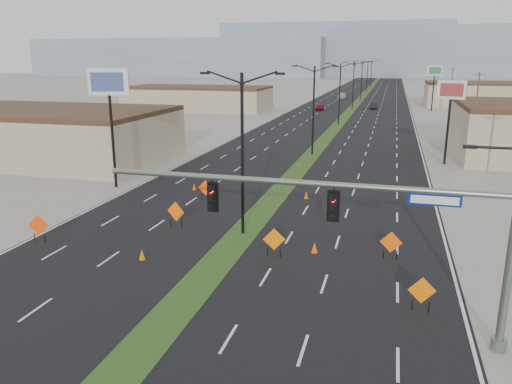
% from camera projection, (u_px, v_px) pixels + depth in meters
% --- Properties ---
extents(ground, '(600.00, 600.00, 0.00)m').
position_uv_depth(ground, '(160.00, 329.00, 20.59)').
color(ground, gray).
rests_on(ground, ground).
extents(road_surface, '(25.00, 400.00, 0.02)m').
position_uv_depth(road_surface, '(354.00, 107.00, 113.76)').
color(road_surface, black).
rests_on(road_surface, ground).
extents(median_strip, '(2.00, 400.00, 0.04)m').
position_uv_depth(median_strip, '(354.00, 107.00, 113.76)').
color(median_strip, '#244217').
rests_on(median_strip, ground).
extents(building_sw_far, '(30.00, 14.00, 4.50)m').
position_uv_depth(building_sw_far, '(198.00, 99.00, 107.32)').
color(building_sw_far, tan).
rests_on(building_sw_far, ground).
extents(mesa_west, '(180.00, 50.00, 22.00)m').
position_uv_depth(mesa_west, '(182.00, 58.00, 309.06)').
color(mesa_west, gray).
rests_on(mesa_west, ground).
extents(mesa_center, '(220.00, 50.00, 28.00)m').
position_uv_depth(mesa_center, '(453.00, 52.00, 286.32)').
color(mesa_center, gray).
rests_on(mesa_center, ground).
extents(mesa_backdrop, '(140.00, 50.00, 32.00)m').
position_uv_depth(mesa_backdrop, '(335.00, 50.00, 322.19)').
color(mesa_backdrop, gray).
rests_on(mesa_backdrop, ground).
extents(signal_mast, '(16.30, 0.60, 8.00)m').
position_uv_depth(signal_mast, '(381.00, 221.00, 19.04)').
color(signal_mast, slate).
rests_on(signal_mast, ground).
extents(streetlight_0, '(5.15, 0.24, 10.02)m').
position_uv_depth(streetlight_0, '(242.00, 150.00, 30.36)').
color(streetlight_0, black).
rests_on(streetlight_0, ground).
extents(streetlight_1, '(5.15, 0.24, 10.02)m').
position_uv_depth(streetlight_1, '(314.00, 107.00, 56.45)').
color(streetlight_1, black).
rests_on(streetlight_1, ground).
extents(streetlight_2, '(5.15, 0.24, 10.02)m').
position_uv_depth(streetlight_2, '(340.00, 92.00, 82.54)').
color(streetlight_2, black).
rests_on(streetlight_2, ground).
extents(streetlight_3, '(5.15, 0.24, 10.02)m').
position_uv_depth(streetlight_3, '(353.00, 84.00, 108.63)').
color(streetlight_3, black).
rests_on(streetlight_3, ground).
extents(streetlight_4, '(5.15, 0.24, 10.02)m').
position_uv_depth(streetlight_4, '(362.00, 79.00, 134.72)').
color(streetlight_4, black).
rests_on(streetlight_4, ground).
extents(streetlight_5, '(5.15, 0.24, 10.02)m').
position_uv_depth(streetlight_5, '(367.00, 75.00, 160.80)').
color(streetlight_5, black).
rests_on(streetlight_5, ground).
extents(streetlight_6, '(5.15, 0.24, 10.02)m').
position_uv_depth(streetlight_6, '(371.00, 73.00, 186.89)').
color(streetlight_6, black).
rests_on(streetlight_6, ground).
extents(utility_pole_1, '(1.60, 0.20, 9.00)m').
position_uv_depth(utility_pole_1, '(476.00, 103.00, 70.20)').
color(utility_pole_1, '#4C3823').
rests_on(utility_pole_1, ground).
extents(utility_pole_2, '(1.60, 0.20, 9.00)m').
position_uv_depth(utility_pole_2, '(451.00, 89.00, 102.81)').
color(utility_pole_2, '#4C3823').
rests_on(utility_pole_2, ground).
extents(utility_pole_3, '(1.60, 0.20, 9.00)m').
position_uv_depth(utility_pole_3, '(438.00, 81.00, 135.43)').
color(utility_pole_3, '#4C3823').
rests_on(utility_pole_3, ground).
extents(car_left, '(1.59, 3.89, 1.32)m').
position_uv_depth(car_left, '(320.00, 107.00, 106.41)').
color(car_left, maroon).
rests_on(car_left, ground).
extents(car_mid, '(1.40, 3.97, 1.31)m').
position_uv_depth(car_mid, '(374.00, 106.00, 109.46)').
color(car_mid, black).
rests_on(car_mid, ground).
extents(car_far, '(2.19, 5.26, 1.52)m').
position_uv_depth(car_far, '(342.00, 96.00, 137.09)').
color(car_far, '#B5B9BF').
rests_on(car_far, ground).
extents(construction_sign_0, '(1.27, 0.32, 1.72)m').
position_uv_depth(construction_sign_0, '(38.00, 226.00, 30.09)').
color(construction_sign_0, '#E64004').
rests_on(construction_sign_0, ground).
extents(construction_sign_1, '(1.30, 0.35, 1.77)m').
position_uv_depth(construction_sign_1, '(176.00, 212.00, 32.64)').
color(construction_sign_1, '#F65705').
rests_on(construction_sign_1, ground).
extents(construction_sign_2, '(1.20, 0.14, 1.60)m').
position_uv_depth(construction_sign_2, '(206.00, 189.00, 39.03)').
color(construction_sign_2, '#FF4605').
rests_on(construction_sign_2, ground).
extents(construction_sign_3, '(1.22, 0.37, 1.67)m').
position_uv_depth(construction_sign_3, '(274.00, 240.00, 27.82)').
color(construction_sign_3, orange).
rests_on(construction_sign_3, ground).
extents(construction_sign_4, '(1.21, 0.06, 1.61)m').
position_uv_depth(construction_sign_4, '(391.00, 243.00, 27.49)').
color(construction_sign_4, '#ED5004').
rests_on(construction_sign_4, ground).
extents(construction_sign_5, '(1.22, 0.21, 1.63)m').
position_uv_depth(construction_sign_5, '(422.00, 292.00, 21.75)').
color(construction_sign_5, '#D56204').
rests_on(construction_sign_5, ground).
extents(cone_0, '(0.46, 0.46, 0.60)m').
position_uv_depth(cone_0, '(142.00, 255.00, 27.56)').
color(cone_0, '#D66304').
rests_on(cone_0, ground).
extents(cone_1, '(0.46, 0.46, 0.64)m').
position_uv_depth(cone_1, '(315.00, 248.00, 28.55)').
color(cone_1, '#EC4E04').
rests_on(cone_1, ground).
extents(cone_2, '(0.43, 0.43, 0.59)m').
position_uv_depth(cone_2, '(306.00, 195.00, 39.60)').
color(cone_2, '#D76404').
rests_on(cone_2, ground).
extents(cone_3, '(0.36, 0.36, 0.54)m').
position_uv_depth(cone_3, '(194.00, 187.00, 42.18)').
color(cone_3, '#E44E04').
rests_on(cone_3, ground).
extents(pole_sign_west, '(3.19, 1.44, 10.02)m').
position_uv_depth(pole_sign_west, '(109.00, 91.00, 41.11)').
color(pole_sign_west, black).
rests_on(pole_sign_west, ground).
extents(pole_sign_east_near, '(2.80, 1.10, 8.63)m').
position_uv_depth(pole_sign_east_near, '(451.00, 97.00, 50.88)').
color(pole_sign_east_near, black).
rests_on(pole_sign_east_near, ground).
extents(pole_sign_east_far, '(3.00, 1.31, 9.34)m').
position_uv_depth(pole_sign_east_far, '(435.00, 74.00, 103.10)').
color(pole_sign_east_far, black).
rests_on(pole_sign_east_far, ground).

